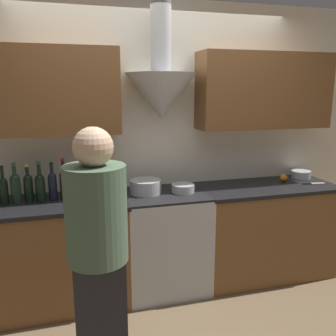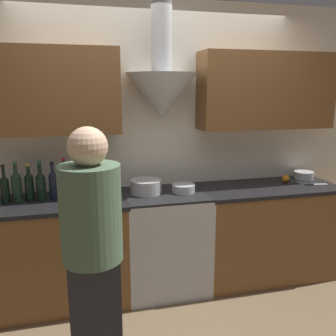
{
  "view_description": "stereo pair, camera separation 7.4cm",
  "coord_description": "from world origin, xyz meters",
  "px_view_note": "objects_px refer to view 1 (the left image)",
  "views": [
    {
      "loc": [
        -0.77,
        -2.59,
        1.82
      ],
      "look_at": [
        0.0,
        0.23,
        1.17
      ],
      "focal_mm": 38.0,
      "sensor_mm": 36.0,
      "label": 1
    },
    {
      "loc": [
        -0.7,
        -2.61,
        1.82
      ],
      "look_at": [
        0.0,
        0.23,
        1.17
      ],
      "focal_mm": 38.0,
      "sensor_mm": 36.0,
      "label": 2
    }
  ],
  "objects_px": {
    "wine_bottle_1": "(4,189)",
    "wine_bottle_6": "(64,183)",
    "mixing_bowl": "(183,188)",
    "wine_bottle_2": "(16,187)",
    "orange_fruit": "(284,178)",
    "saucepan": "(301,174)",
    "wine_bottle_5": "(53,185)",
    "wine_bottle_4": "(40,186)",
    "stock_pot": "(146,187)",
    "stove_range": "(165,241)",
    "wine_bottle_3": "(28,186)",
    "person_foreground_left": "(98,262)"
  },
  "relations": [
    {
      "from": "wine_bottle_5",
      "to": "orange_fruit",
      "type": "xyz_separation_m",
      "value": [
        2.2,
        0.04,
        -0.1
      ]
    },
    {
      "from": "wine_bottle_1",
      "to": "wine_bottle_3",
      "type": "height_order",
      "value": "same"
    },
    {
      "from": "wine_bottle_4",
      "to": "wine_bottle_3",
      "type": "bearing_deg",
      "value": 168.53
    },
    {
      "from": "person_foreground_left",
      "to": "orange_fruit",
      "type": "bearing_deg",
      "value": 32.5
    },
    {
      "from": "wine_bottle_1",
      "to": "wine_bottle_6",
      "type": "bearing_deg",
      "value": -0.66
    },
    {
      "from": "wine_bottle_3",
      "to": "wine_bottle_5",
      "type": "relative_size",
      "value": 0.99
    },
    {
      "from": "wine_bottle_2",
      "to": "saucepan",
      "type": "relative_size",
      "value": 1.71
    },
    {
      "from": "wine_bottle_2",
      "to": "wine_bottle_5",
      "type": "relative_size",
      "value": 1.05
    },
    {
      "from": "saucepan",
      "to": "wine_bottle_6",
      "type": "bearing_deg",
      "value": -177.13
    },
    {
      "from": "wine_bottle_4",
      "to": "mixing_bowl",
      "type": "height_order",
      "value": "wine_bottle_4"
    },
    {
      "from": "wine_bottle_6",
      "to": "mixing_bowl",
      "type": "distance_m",
      "value": 1.03
    },
    {
      "from": "wine_bottle_4",
      "to": "stock_pot",
      "type": "distance_m",
      "value": 0.88
    },
    {
      "from": "wine_bottle_1",
      "to": "mixing_bowl",
      "type": "bearing_deg",
      "value": -2.05
    },
    {
      "from": "wine_bottle_2",
      "to": "mixing_bowl",
      "type": "distance_m",
      "value": 1.4
    },
    {
      "from": "stock_pot",
      "to": "mixing_bowl",
      "type": "xyz_separation_m",
      "value": [
        0.33,
        -0.05,
        -0.02
      ]
    },
    {
      "from": "stove_range",
      "to": "person_foreground_left",
      "type": "distance_m",
      "value": 1.39
    },
    {
      "from": "wine_bottle_6",
      "to": "mixing_bowl",
      "type": "height_order",
      "value": "wine_bottle_6"
    },
    {
      "from": "orange_fruit",
      "to": "saucepan",
      "type": "bearing_deg",
      "value": 15.16
    },
    {
      "from": "orange_fruit",
      "to": "wine_bottle_2",
      "type": "bearing_deg",
      "value": -178.79
    },
    {
      "from": "wine_bottle_3",
      "to": "wine_bottle_1",
      "type": "bearing_deg",
      "value": -177.55
    },
    {
      "from": "wine_bottle_4",
      "to": "wine_bottle_6",
      "type": "relative_size",
      "value": 0.96
    },
    {
      "from": "stove_range",
      "to": "wine_bottle_2",
      "type": "relative_size",
      "value": 2.74
    },
    {
      "from": "wine_bottle_5",
      "to": "stock_pot",
      "type": "bearing_deg",
      "value": -0.47
    },
    {
      "from": "stove_range",
      "to": "wine_bottle_2",
      "type": "xyz_separation_m",
      "value": [
        -1.23,
        0.04,
        0.59
      ]
    },
    {
      "from": "stove_range",
      "to": "wine_bottle_5",
      "type": "bearing_deg",
      "value": 176.98
    },
    {
      "from": "wine_bottle_3",
      "to": "wine_bottle_4",
      "type": "bearing_deg",
      "value": -11.47
    },
    {
      "from": "wine_bottle_5",
      "to": "orange_fruit",
      "type": "bearing_deg",
      "value": 1.06
    },
    {
      "from": "wine_bottle_5",
      "to": "wine_bottle_6",
      "type": "xyz_separation_m",
      "value": [
        0.09,
        -0.01,
        0.01
      ]
    },
    {
      "from": "wine_bottle_2",
      "to": "mixing_bowl",
      "type": "xyz_separation_m",
      "value": [
        1.39,
        -0.05,
        -0.1
      ]
    },
    {
      "from": "wine_bottle_6",
      "to": "wine_bottle_5",
      "type": "bearing_deg",
      "value": 173.37
    },
    {
      "from": "wine_bottle_4",
      "to": "stock_pot",
      "type": "bearing_deg",
      "value": 0.62
    },
    {
      "from": "stove_range",
      "to": "stock_pot",
      "type": "distance_m",
      "value": 0.54
    },
    {
      "from": "orange_fruit",
      "to": "person_foreground_left",
      "type": "distance_m",
      "value": 2.28
    },
    {
      "from": "wine_bottle_1",
      "to": "wine_bottle_4",
      "type": "xyz_separation_m",
      "value": [
        0.28,
        -0.01,
        0.01
      ]
    },
    {
      "from": "wine_bottle_4",
      "to": "orange_fruit",
      "type": "relative_size",
      "value": 4.73
    },
    {
      "from": "wine_bottle_6",
      "to": "person_foreground_left",
      "type": "height_order",
      "value": "person_foreground_left"
    },
    {
      "from": "orange_fruit",
      "to": "wine_bottle_6",
      "type": "bearing_deg",
      "value": -178.61
    },
    {
      "from": "stock_pot",
      "to": "wine_bottle_5",
      "type": "bearing_deg",
      "value": 179.53
    },
    {
      "from": "wine_bottle_3",
      "to": "wine_bottle_5",
      "type": "height_order",
      "value": "wine_bottle_5"
    },
    {
      "from": "person_foreground_left",
      "to": "mixing_bowl",
      "type": "bearing_deg",
      "value": 53.41
    },
    {
      "from": "stove_range",
      "to": "wine_bottle_1",
      "type": "height_order",
      "value": "wine_bottle_1"
    },
    {
      "from": "wine_bottle_1",
      "to": "wine_bottle_3",
      "type": "relative_size",
      "value": 1.0
    },
    {
      "from": "wine_bottle_5",
      "to": "mixing_bowl",
      "type": "bearing_deg",
      "value": -3.01
    },
    {
      "from": "wine_bottle_1",
      "to": "wine_bottle_4",
      "type": "relative_size",
      "value": 0.93
    },
    {
      "from": "wine_bottle_1",
      "to": "orange_fruit",
      "type": "xyz_separation_m",
      "value": [
        2.57,
        0.05,
        -0.09
      ]
    },
    {
      "from": "stock_pot",
      "to": "saucepan",
      "type": "bearing_deg",
      "value": 3.91
    },
    {
      "from": "wine_bottle_1",
      "to": "mixing_bowl",
      "type": "relative_size",
      "value": 1.54
    },
    {
      "from": "wine_bottle_1",
      "to": "person_foreground_left",
      "type": "relative_size",
      "value": 0.19
    },
    {
      "from": "wine_bottle_6",
      "to": "wine_bottle_2",
      "type": "bearing_deg",
      "value": -179.81
    },
    {
      "from": "wine_bottle_3",
      "to": "saucepan",
      "type": "bearing_deg",
      "value": 2.28
    }
  ]
}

